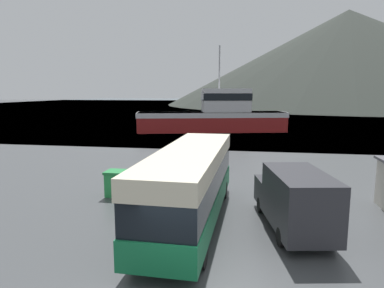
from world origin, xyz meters
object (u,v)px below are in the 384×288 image
tour_bus (191,182)px  storage_bin (116,183)px  delivery_van (294,199)px  fishing_boat (214,116)px

tour_bus → storage_bin: tour_bus is taller
delivery_van → fishing_boat: fishing_boat is taller
delivery_van → storage_bin: 9.48m
storage_bin → delivery_van: bearing=-19.7°
storage_bin → fishing_boat: bearing=86.2°
fishing_boat → delivery_van: bearing=177.6°
delivery_van → fishing_boat: 34.87m
tour_bus → delivery_van: bearing=-0.1°
tour_bus → delivery_van: tour_bus is taller
delivery_van → storage_bin: size_ratio=4.37×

